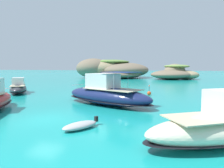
% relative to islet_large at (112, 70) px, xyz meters
% --- Properties ---
extents(ground_plane, '(400.00, 400.00, 0.00)m').
position_rel_islet_large_xyz_m(ground_plane, '(10.72, -59.12, -2.90)').
color(ground_plane, teal).
extents(islet_large, '(26.30, 26.87, 6.83)m').
position_rel_islet_large_xyz_m(islet_large, '(0.00, 0.00, 0.00)').
color(islet_large, '#9E8966').
rests_on(islet_large, ground).
extents(islet_small, '(17.77, 17.17, 4.87)m').
position_rel_islet_large_xyz_m(islet_small, '(21.75, -3.06, -1.02)').
color(islet_small, '#756651').
rests_on(islet_small, ground).
extents(motorboat_charcoal, '(6.38, 7.78, 2.31)m').
position_rel_islet_large_xyz_m(motorboat_charcoal, '(-2.23, -46.02, -2.12)').
color(motorboat_charcoal, '#2D2D33').
rests_on(motorboat_charcoal, ground).
extents(motorboat_navy, '(11.44, 7.76, 3.47)m').
position_rel_islet_large_xyz_m(motorboat_navy, '(13.47, -51.98, -1.80)').
color(motorboat_navy, navy).
rests_on(motorboat_navy, ground).
extents(dinghy_tender, '(2.21, 2.81, 0.58)m').
position_rel_islet_large_xyz_m(dinghy_tender, '(14.33, -60.78, -2.67)').
color(dinghy_tender, '#B2B2B2').
rests_on(dinghy_tender, ground).
extents(channel_buoy, '(0.56, 0.56, 1.48)m').
position_rel_islet_large_xyz_m(channel_buoy, '(17.15, -43.43, -2.56)').
color(channel_buoy, '#E54C19').
rests_on(channel_buoy, ground).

